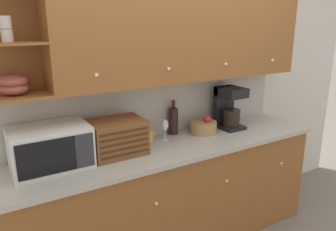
{
  "coord_description": "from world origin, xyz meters",
  "views": [
    {
      "loc": [
        -1.36,
        -2.43,
        1.92
      ],
      "look_at": [
        0.0,
        -0.2,
        1.17
      ],
      "focal_mm": 35.0,
      "sensor_mm": 36.0,
      "label": 1
    }
  ],
  "objects": [
    {
      "name": "ground_plane",
      "position": [
        0.0,
        0.0,
        0.0
      ],
      "size": [
        24.0,
        24.0,
        0.0
      ],
      "primitive_type": "plane",
      "color": "slate"
    },
    {
      "name": "wall_back",
      "position": [
        0.0,
        0.03,
        1.3
      ],
      "size": [
        5.07,
        0.06,
        2.6
      ],
      "color": "silver",
      "rests_on": "ground_plane"
    },
    {
      "name": "counter_unit",
      "position": [
        -0.0,
        -0.29,
        0.47
      ],
      "size": [
        2.69,
        0.61,
        0.95
      ],
      "color": "#935628",
      "rests_on": "ground_plane"
    },
    {
      "name": "backsplash_panel",
      "position": [
        0.0,
        -0.01,
        1.2
      ],
      "size": [
        2.67,
        0.01,
        0.5
      ],
      "color": "#B7B2A8",
      "rests_on": "counter_unit"
    },
    {
      "name": "upper_cabinets",
      "position": [
        0.16,
        -0.16,
        1.81
      ],
      "size": [
        2.67,
        0.34,
        0.72
      ],
      "color": "#935628",
      "rests_on": "backsplash_panel"
    },
    {
      "name": "microwave",
      "position": [
        -0.96,
        -0.22,
        1.09
      ],
      "size": [
        0.52,
        0.37,
        0.29
      ],
      "color": "silver",
      "rests_on": "counter_unit"
    },
    {
      "name": "bread_box",
      "position": [
        -0.47,
        -0.24,
        1.08
      ],
      "size": [
        0.41,
        0.3,
        0.27
      ],
      "color": "brown",
      "rests_on": "counter_unit"
    },
    {
      "name": "mug",
      "position": [
        -0.13,
        -0.1,
        0.99
      ],
      "size": [
        0.1,
        0.09,
        0.09
      ],
      "color": "gold",
      "rests_on": "counter_unit"
    },
    {
      "name": "wine_glass",
      "position": [
        0.0,
        -0.15,
        1.07
      ],
      "size": [
        0.07,
        0.07,
        0.18
      ],
      "color": "silver",
      "rests_on": "counter_unit"
    },
    {
      "name": "wine_bottle",
      "position": [
        0.14,
        -0.06,
        1.09
      ],
      "size": [
        0.08,
        0.08,
        0.31
      ],
      "color": "black",
      "rests_on": "counter_unit"
    },
    {
      "name": "fruit_basket",
      "position": [
        0.39,
        -0.18,
        1.0
      ],
      "size": [
        0.24,
        0.24,
        0.17
      ],
      "color": "#A87F4C",
      "rests_on": "counter_unit"
    },
    {
      "name": "coffee_maker",
      "position": [
        0.69,
        -0.18,
        1.15
      ],
      "size": [
        0.21,
        0.25,
        0.39
      ],
      "color": "black",
      "rests_on": "counter_unit"
    }
  ]
}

